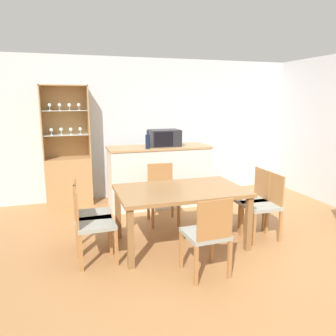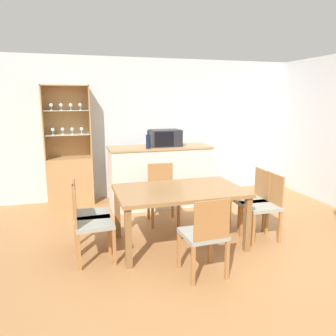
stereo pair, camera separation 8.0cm
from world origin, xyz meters
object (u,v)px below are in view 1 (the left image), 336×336
Objects in this scene: dining_table at (180,195)px; dining_chair_side_right_near at (263,205)px; dining_chair_side_left_near at (92,224)px; dining_chair_head_far at (162,193)px; dining_chair_side_left_far at (90,215)px; dining_chair_side_right_far at (251,199)px; dining_chair_head_near at (207,235)px; microwave at (165,138)px; wine_bottle at (148,141)px; display_cabinet at (69,171)px.

dining_table is 1.13m from dining_chair_side_right_near.
dining_chair_side_left_near is 2.21m from dining_chair_side_right_near.
dining_chair_side_left_far is (-1.11, -0.66, 0.00)m from dining_chair_head_far.
dining_chair_side_left_near is 1.00× the size of dining_chair_side_left_far.
dining_chair_side_left_near is 1.00× the size of dining_chair_side_right_far.
dining_table is 1.81× the size of dining_chair_side_right_far.
dining_chair_head_far is (1.11, 0.96, 0.00)m from dining_chair_side_left_near.
dining_chair_side_left_far is 1.00× the size of dining_chair_head_near.
dining_chair_side_left_far is 1.73× the size of microwave.
microwave is at bearing 139.17° from dining_chair_side_left_near.
wine_bottle reaches higher than dining_chair_side_left_far.
dining_chair_side_right_near is at bearing 27.96° from dining_chair_head_near.
dining_chair_side_left_near is at bearing -128.37° from microwave.
dining_chair_side_left_far and dining_chair_side_right_far have the same top height.
dining_chair_side_left_far is at bearing 83.58° from dining_chair_side_right_near.
dining_chair_side_left_far is at bearing -133.65° from microwave.
dining_chair_side_right_far is (-0.00, 0.29, 0.00)m from dining_chair_side_right_near.
dining_chair_side_right_far is at bearing -60.42° from microwave.
dining_table is at bearing 99.93° from dining_chair_side_right_far.
dining_chair_head_near is at bearing 122.24° from dining_chair_side_right_near.
dining_chair_side_right_near is at bearing -7.59° from dining_table.
wine_bottle reaches higher than dining_chair_side_right_far.
microwave is at bearing 32.05° from dining_chair_side_right_far.
dining_table is 1.81× the size of dining_chair_head_near.
microwave is (1.58, -0.52, 0.59)m from display_cabinet.
dining_chair_head_near is at bearing -96.55° from microwave.
dining_chair_head_near is (1.11, -0.66, 0.00)m from dining_chair_side_left_near.
dining_chair_side_left_far is 1.00× the size of dining_chair_side_right_far.
display_cabinet is 3.31m from dining_chair_side_right_near.
display_cabinet is 1.77m from microwave.
dining_chair_head_near is at bearing 53.26° from dining_chair_side_left_far.
dining_chair_side_left_near is at bearing -172.36° from dining_table.
wine_bottle is (-1.17, 1.23, 0.71)m from dining_chair_side_right_far.
microwave reaches higher than dining_chair_head_near.
dining_chair_side_left_far is (0.00, 0.30, 0.00)m from dining_chair_side_left_near.
dining_chair_side_left_near is 1.97m from wine_bottle.
dining_chair_side_right_far is (2.21, 0.29, 0.00)m from dining_chair_side_left_near.
dining_chair_side_left_far and dining_chair_head_near have the same top height.
display_cabinet is 4.09× the size of microwave.
dining_chair_head_far and dining_chair_side_right_far have the same top height.
wine_bottle is at bearing 88.90° from dining_chair_head_near.
display_cabinet reaches higher than wine_bottle.
dining_chair_side_right_near is 2.04m from wine_bottle.
microwave is at bearing 32.92° from wine_bottle.
wine_bottle reaches higher than dining_chair_side_right_near.
dining_chair_head_far is 1.00× the size of dining_chair_head_near.
wine_bottle is (1.03, 1.22, 0.71)m from dining_chair_side_left_far.
dining_chair_side_right_far is 1.82m from microwave.
dining_chair_side_right_near is at bearing -43.21° from display_cabinet.
dining_table is 5.25× the size of wine_bottle.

